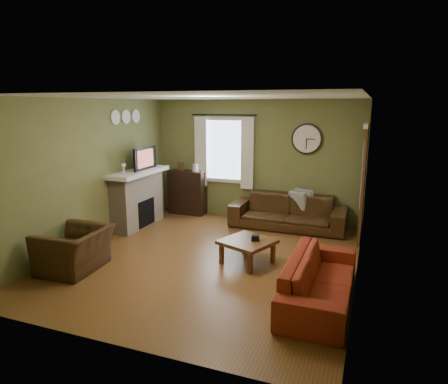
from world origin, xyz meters
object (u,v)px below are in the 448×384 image
(sofa_brown, at_px, (288,212))
(armchair, at_px, (75,250))
(sofa_red, at_px, (320,279))
(coffee_table, at_px, (247,252))
(bookshelf, at_px, (187,192))

(sofa_brown, xyz_separation_m, armchair, (-2.60, -3.28, -0.02))
(sofa_red, height_order, coffee_table, sofa_red)
(bookshelf, distance_m, sofa_brown, 2.43)
(sofa_brown, bearing_deg, bookshelf, 173.52)
(bookshelf, height_order, coffee_table, bookshelf)
(sofa_red, bearing_deg, bookshelf, 46.82)
(armchair, bearing_deg, bookshelf, 172.77)
(sofa_brown, xyz_separation_m, coffee_table, (-0.21, -2.10, -0.14))
(bookshelf, bearing_deg, armchair, -93.03)
(sofa_brown, distance_m, sofa_red, 3.14)
(armchair, bearing_deg, sofa_red, 90.76)
(sofa_brown, relative_size, armchair, 2.33)
(sofa_brown, bearing_deg, armchair, -128.40)
(coffee_table, bearing_deg, sofa_red, -34.56)
(armchair, bearing_deg, sofa_brown, 137.39)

